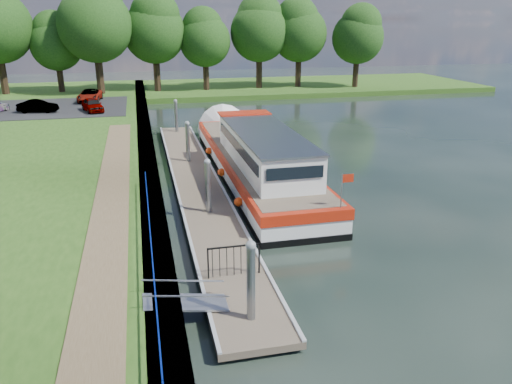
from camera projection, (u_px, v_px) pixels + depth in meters
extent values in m
plane|color=black|center=(248.00, 320.00, 15.56)|extent=(160.00, 160.00, 0.00)
cube|color=#473D2D|center=(149.00, 175.00, 28.67)|extent=(1.10, 90.00, 0.78)
cube|color=#294E16|center=(253.00, 88.00, 65.86)|extent=(60.00, 18.00, 0.60)
cube|color=brown|center=(110.00, 215.00, 21.70)|extent=(1.60, 40.00, 0.05)
cube|color=black|center=(52.00, 108.00, 47.86)|extent=(14.00, 12.00, 0.06)
cube|color=#0C2DBF|center=(151.00, 246.00, 17.24)|extent=(0.04, 18.00, 0.04)
cube|color=#0C2DBF|center=(152.00, 255.00, 17.35)|extent=(0.03, 18.00, 0.03)
cylinder|color=#0C2DBF|center=(159.00, 340.00, 12.75)|extent=(0.04, 0.04, 0.72)
cylinder|color=#0C2DBF|center=(156.00, 299.00, 14.59)|extent=(0.04, 0.04, 0.72)
cylinder|color=#0C2DBF|center=(153.00, 268.00, 16.43)|extent=(0.04, 0.04, 0.72)
cylinder|color=#0C2DBF|center=(151.00, 243.00, 18.27)|extent=(0.04, 0.04, 0.72)
cylinder|color=#0C2DBF|center=(149.00, 222.00, 20.11)|extent=(0.04, 0.04, 0.72)
cylinder|color=#0C2DBF|center=(148.00, 205.00, 21.94)|extent=(0.04, 0.04, 0.72)
cylinder|color=#0C2DBF|center=(147.00, 191.00, 23.78)|extent=(0.04, 0.04, 0.72)
cylinder|color=#0C2DBF|center=(146.00, 178.00, 25.62)|extent=(0.04, 0.04, 0.72)
cube|color=brown|center=(197.00, 184.00, 27.42)|extent=(2.50, 30.00, 0.24)
cube|color=#9EA0A3|center=(241.00, 302.00, 16.46)|extent=(2.30, 5.00, 0.30)
cube|color=#9EA0A3|center=(208.00, 215.00, 23.81)|extent=(2.30, 5.00, 0.30)
cube|color=#9EA0A3|center=(190.00, 168.00, 31.17)|extent=(2.30, 5.00, 0.30)
cube|color=#9EA0A3|center=(179.00, 140.00, 38.52)|extent=(2.30, 5.00, 0.30)
cube|color=#9EA0A3|center=(219.00, 180.00, 27.62)|extent=(0.12, 30.00, 0.06)
cube|color=#9EA0A3|center=(175.00, 183.00, 27.11)|extent=(0.12, 30.00, 0.06)
cylinder|color=gray|center=(251.00, 298.00, 14.73)|extent=(0.26, 0.26, 3.40)
sphere|color=gray|center=(251.00, 246.00, 14.17)|extent=(0.30, 0.30, 0.30)
cylinder|color=gray|center=(208.00, 197.00, 23.01)|extent=(0.26, 0.26, 3.40)
sphere|color=gray|center=(207.00, 162.00, 22.45)|extent=(0.30, 0.30, 0.30)
cylinder|color=gray|center=(188.00, 150.00, 31.28)|extent=(0.26, 0.26, 3.40)
sphere|color=gray|center=(187.00, 123.00, 30.72)|extent=(0.30, 0.30, 0.30)
cylinder|color=gray|center=(177.00, 123.00, 39.56)|extent=(0.26, 0.26, 3.40)
sphere|color=gray|center=(175.00, 101.00, 39.00)|extent=(0.30, 0.30, 0.30)
cube|color=#A5A8AD|center=(186.00, 302.00, 15.42)|extent=(2.58, 1.00, 0.43)
cube|color=#A5A8AD|center=(186.00, 296.00, 14.81)|extent=(2.58, 0.04, 0.41)
cube|color=#A5A8AD|center=(183.00, 281.00, 15.70)|extent=(2.58, 0.04, 0.41)
cube|color=black|center=(208.00, 263.00, 17.06)|extent=(0.05, 0.05, 1.15)
cube|color=black|center=(259.00, 258.00, 17.45)|extent=(0.05, 0.05, 1.15)
cube|color=black|center=(234.00, 246.00, 17.08)|extent=(1.85, 0.05, 0.05)
cube|color=black|center=(212.00, 263.00, 17.09)|extent=(0.02, 0.02, 1.10)
cube|color=black|center=(220.00, 262.00, 17.15)|extent=(0.02, 0.02, 1.10)
cube|color=black|center=(227.00, 261.00, 17.20)|extent=(0.02, 0.02, 1.10)
cube|color=black|center=(234.00, 261.00, 17.26)|extent=(0.02, 0.02, 1.10)
cube|color=black|center=(241.00, 260.00, 17.31)|extent=(0.02, 0.02, 1.10)
cube|color=black|center=(248.00, 259.00, 17.36)|extent=(0.02, 0.02, 1.10)
cube|color=black|center=(255.00, 258.00, 17.42)|extent=(0.02, 0.02, 1.10)
cube|color=black|center=(254.00, 175.00, 29.91)|extent=(4.00, 20.00, 0.55)
cube|color=silver|center=(254.00, 166.00, 29.72)|extent=(3.96, 19.90, 0.65)
cube|color=#AD200C|center=(254.00, 157.00, 29.53)|extent=(4.04, 20.00, 0.48)
cube|color=brown|center=(254.00, 153.00, 29.45)|extent=(3.68, 19.20, 0.04)
cone|color=silver|center=(224.00, 131.00, 39.30)|extent=(4.00, 1.50, 4.00)
cube|color=silver|center=(264.00, 148.00, 26.86)|extent=(3.00, 11.00, 1.75)
cube|color=gray|center=(264.00, 131.00, 26.56)|extent=(3.10, 11.20, 0.10)
cube|color=black|center=(236.00, 145.00, 26.45)|extent=(0.04, 10.00, 0.55)
cube|color=black|center=(291.00, 142.00, 27.11)|extent=(0.04, 10.00, 0.55)
cube|color=black|center=(243.00, 124.00, 31.89)|extent=(2.60, 0.04, 0.55)
cube|color=black|center=(295.00, 173.00, 21.68)|extent=(2.60, 0.04, 0.55)
cube|color=#AD200C|center=(244.00, 113.00, 31.32)|extent=(3.20, 1.60, 0.06)
cylinder|color=gray|center=(342.00, 191.00, 20.62)|extent=(0.05, 0.05, 1.50)
cube|color=#AD200C|center=(348.00, 178.00, 20.49)|extent=(0.50, 0.02, 0.35)
sphere|color=#FF470E|center=(239.00, 202.00, 23.73)|extent=(0.44, 0.44, 0.44)
sphere|color=#FF470E|center=(221.00, 172.00, 28.33)|extent=(0.44, 0.44, 0.44)
sphere|color=#FF470E|center=(209.00, 151.00, 32.93)|extent=(0.44, 0.44, 0.44)
imported|color=#594C47|center=(262.00, 172.00, 22.65)|extent=(0.47, 0.67, 1.72)
cylinder|color=#332316|center=(3.00, 77.00, 56.28)|extent=(0.83, 0.83, 4.21)
cylinder|color=#332316|center=(61.00, 80.00, 58.22)|extent=(0.70, 0.70, 3.10)
sphere|color=#173810|center=(56.00, 45.00, 56.92)|extent=(5.85, 5.85, 5.85)
sphere|color=#173810|center=(53.00, 31.00, 56.56)|extent=(4.65, 4.65, 4.65)
cylinder|color=#332316|center=(100.00, 76.00, 56.71)|extent=(0.84, 0.84, 4.29)
sphere|color=#173810|center=(95.00, 25.00, 54.91)|extent=(8.10, 8.10, 8.10)
sphere|color=#173810|center=(93.00, 6.00, 54.39)|extent=(6.44, 6.44, 6.44)
cylinder|color=#332316|center=(157.00, 75.00, 60.02)|extent=(0.79, 0.79, 3.83)
sphere|color=#173810|center=(154.00, 32.00, 58.41)|extent=(7.24, 7.24, 7.24)
sphere|color=#173810|center=(155.00, 16.00, 57.65)|extent=(5.75, 5.75, 5.75)
cylinder|color=#332316|center=(206.00, 76.00, 61.15)|extent=(0.72, 0.72, 3.26)
sphere|color=#173810|center=(205.00, 41.00, 59.78)|extent=(6.16, 6.16, 6.16)
sphere|color=#173810|center=(203.00, 27.00, 59.46)|extent=(4.89, 4.89, 4.89)
cylinder|color=#332316|center=(259.00, 73.00, 62.79)|extent=(0.78, 0.78, 3.77)
sphere|color=#173810|center=(259.00, 32.00, 61.20)|extent=(7.13, 7.13, 7.13)
sphere|color=#173810|center=(260.00, 17.00, 60.86)|extent=(5.66, 5.66, 5.66)
cylinder|color=#332316|center=(298.00, 72.00, 63.94)|extent=(0.77, 0.77, 3.65)
sphere|color=#173810|center=(299.00, 34.00, 62.40)|extent=(6.89, 6.89, 6.89)
sphere|color=#173810|center=(297.00, 19.00, 61.77)|extent=(5.47, 5.47, 5.47)
cylinder|color=#332316|center=(356.00, 73.00, 63.78)|extent=(0.74, 0.74, 3.41)
sphere|color=#173810|center=(358.00, 38.00, 62.35)|extent=(6.43, 6.43, 6.43)
sphere|color=#173810|center=(361.00, 24.00, 61.67)|extent=(5.11, 5.11, 5.11)
imported|color=#999999|center=(92.00, 105.00, 45.62)|extent=(2.42, 3.86, 1.23)
imported|color=#999999|center=(38.00, 106.00, 45.23)|extent=(3.60, 1.72, 1.14)
imported|color=#999999|center=(90.00, 95.00, 51.09)|extent=(2.44, 4.66, 1.25)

